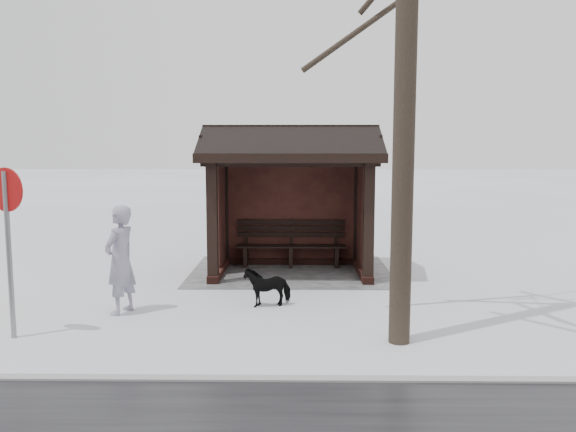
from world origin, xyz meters
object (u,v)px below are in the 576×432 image
object	(u,v)px
pedestrian	(120,260)
dog	(267,286)
bus_shelter	(291,170)
road_sign	(7,216)

from	to	relation	value
pedestrian	dog	xyz separation A→B (m)	(-2.30, -0.49, -0.54)
bus_shelter	pedestrian	xyz separation A→B (m)	(2.67, 3.05, -1.30)
pedestrian	dog	world-z (taller)	pedestrian
dog	bus_shelter	bearing A→B (deg)	155.69
bus_shelter	road_sign	bearing A→B (deg)	47.95
dog	road_sign	world-z (taller)	road_sign
road_sign	bus_shelter	bearing A→B (deg)	-109.16
bus_shelter	dog	world-z (taller)	bus_shelter
road_sign	dog	bearing A→B (deg)	-131.20
bus_shelter	pedestrian	world-z (taller)	bus_shelter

